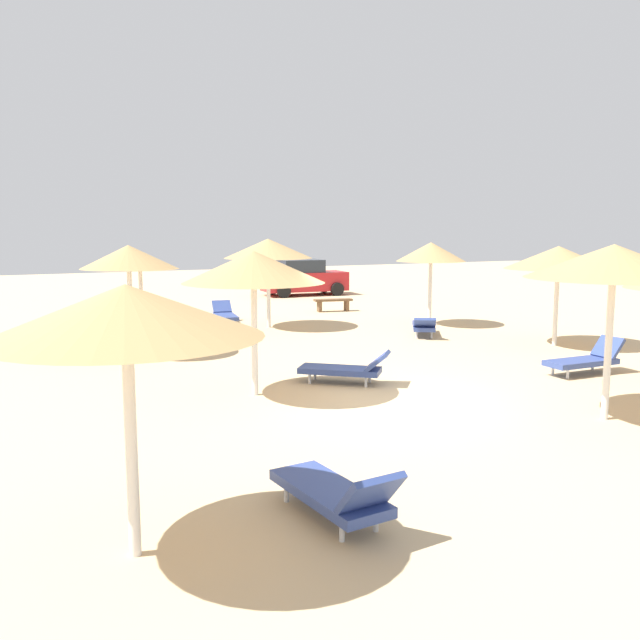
# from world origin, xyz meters

# --- Properties ---
(ground_plane) EXTENTS (80.00, 80.00, 0.00)m
(ground_plane) POSITION_xyz_m (0.00, 0.00, 0.00)
(ground_plane) COLOR #D1B284
(parasol_0) EXTENTS (2.40, 2.40, 2.82)m
(parasol_0) POSITION_xyz_m (-3.42, 7.02, 2.48)
(parasol_0) COLOR silver
(parasol_0) RESTS_ON ground
(parasol_2) EXTENTS (2.86, 2.86, 2.90)m
(parasol_2) POSITION_xyz_m (1.53, 9.89, 2.58)
(parasol_2) COLOR silver
(parasol_2) RESTS_ON ground
(parasol_3) EXTENTS (2.75, 2.75, 2.82)m
(parasol_3) POSITION_xyz_m (-2.05, 1.73, 2.51)
(parasol_3) COLOR silver
(parasol_3) RESTS_ON ground
(parasol_4) EXTENTS (2.66, 2.66, 2.73)m
(parasol_4) POSITION_xyz_m (-5.44, -3.81, 2.46)
(parasol_4) COLOR silver
(parasol_4) RESTS_ON ground
(parasol_5) EXTENTS (2.30, 2.30, 2.77)m
(parasol_5) POSITION_xyz_m (6.58, 8.00, 2.45)
(parasol_5) COLOR silver
(parasol_5) RESTS_ON ground
(parasol_6) EXTENTS (2.35, 2.35, 2.47)m
(parasol_6) POSITION_xyz_m (-2.50, 10.28, 2.23)
(parasol_6) COLOR silver
(parasol_6) RESTS_ON ground
(parasol_7) EXTENTS (2.91, 2.91, 2.76)m
(parasol_7) POSITION_xyz_m (7.40, 3.22, 2.44)
(parasol_7) COLOR silver
(parasol_7) RESTS_ON ground
(parasol_8) EXTENTS (2.89, 2.89, 2.99)m
(parasol_8) POSITION_xyz_m (2.73, -2.50, 2.70)
(parasol_8) COLOR silver
(parasol_8) RESTS_ON ground
(lounger_0) EXTENTS (1.97, 1.39, 0.75)m
(lounger_0) POSITION_xyz_m (-4.48, 8.30, 0.32)
(lounger_0) COLOR #33478C
(lounger_0) RESTS_ON ground
(lounger_1) EXTENTS (1.87, 0.69, 0.80)m
(lounger_1) POSITION_xyz_m (5.27, 0.22, 0.32)
(lounger_1) COLOR #33478C
(lounger_1) RESTS_ON ground
(lounger_2) EXTENTS (0.93, 1.96, 0.72)m
(lounger_2) POSITION_xyz_m (0.50, 11.33, 0.32)
(lounger_2) COLOR #33478C
(lounger_2) RESTS_ON ground
(lounger_3) EXTENTS (1.85, 1.71, 0.72)m
(lounger_3) POSITION_xyz_m (0.01, 1.77, 0.32)
(lounger_3) COLOR #33478C
(lounger_3) RESTS_ON ground
(lounger_4) EXTENTS (0.81, 1.91, 0.78)m
(lounger_4) POSITION_xyz_m (-3.27, -4.00, 0.32)
(lounger_4) COLOR #33478C
(lounger_4) RESTS_ON ground
(lounger_5) EXTENTS (1.57, 1.95, 0.67)m
(lounger_5) POSITION_xyz_m (5.10, 6.22, 0.31)
(lounger_5) COLOR #33478C
(lounger_5) RESTS_ON ground
(bench_0) EXTENTS (1.55, 0.69, 0.49)m
(bench_0) POSITION_xyz_m (5.36, 12.69, 0.35)
(bench_0) COLOR brown
(bench_0) RESTS_ON ground
(parked_car) EXTENTS (4.13, 2.25, 1.72)m
(parked_car) POSITION_xyz_m (6.99, 18.94, 0.82)
(parked_car) COLOR #B21E23
(parked_car) RESTS_ON ground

